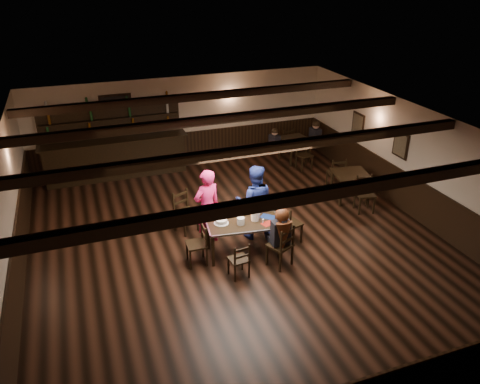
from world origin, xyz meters
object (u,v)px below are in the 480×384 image
object	(u,v)px
woman_pink	(207,207)
dining_table	(244,226)
bar_counter	(115,152)
chair_near_left	(240,258)
man_blue	(254,202)
chair_near_right	(283,243)
cake	(221,221)

from	to	relation	value
woman_pink	dining_table	bearing A→B (deg)	113.50
dining_table	bar_counter	world-z (taller)	bar_counter
dining_table	bar_counter	bearing A→B (deg)	111.93
chair_near_left	bar_counter	xyz separation A→B (m)	(-1.69, 5.93, 0.27)
chair_near_left	dining_table	bearing A→B (deg)	64.78
man_blue	dining_table	bearing A→B (deg)	70.28
dining_table	man_blue	distance (m)	0.78
dining_table	chair_near_left	size ratio (longest dim) A/B	2.12
chair_near_right	woman_pink	distance (m)	1.89
woman_pink	man_blue	bearing A→B (deg)	157.40
woman_pink	bar_counter	world-z (taller)	bar_counter
chair_near_right	man_blue	world-z (taller)	man_blue
chair_near_right	cake	distance (m)	1.38
woman_pink	cake	distance (m)	0.59
cake	bar_counter	size ratio (longest dim) A/B	0.08
chair_near_right	cake	xyz separation A→B (m)	(-1.03, 0.88, 0.24)
woman_pink	man_blue	xyz separation A→B (m)	(1.06, -0.11, -0.01)
dining_table	woman_pink	world-z (taller)	woman_pink
dining_table	chair_near_right	world-z (taller)	chair_near_right
chair_near_right	bar_counter	size ratio (longest dim) A/B	0.23
chair_near_left	man_blue	world-z (taller)	man_blue
cake	woman_pink	bearing A→B (deg)	103.80
dining_table	woman_pink	xyz separation A→B (m)	(-0.60, 0.71, 0.21)
man_blue	woman_pink	bearing A→B (deg)	12.24
woman_pink	man_blue	size ratio (longest dim) A/B	1.01
dining_table	woman_pink	size ratio (longest dim) A/B	0.95
dining_table	bar_counter	xyz separation A→B (m)	(-2.07, 5.13, 0.05)
man_blue	bar_counter	xyz separation A→B (m)	(-2.53, 4.54, -0.15)
woman_pink	bar_counter	size ratio (longest dim) A/B	0.42
dining_table	cake	xyz separation A→B (m)	(-0.46, 0.14, 0.12)
man_blue	bar_counter	world-z (taller)	bar_counter
woman_pink	bar_counter	distance (m)	4.66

